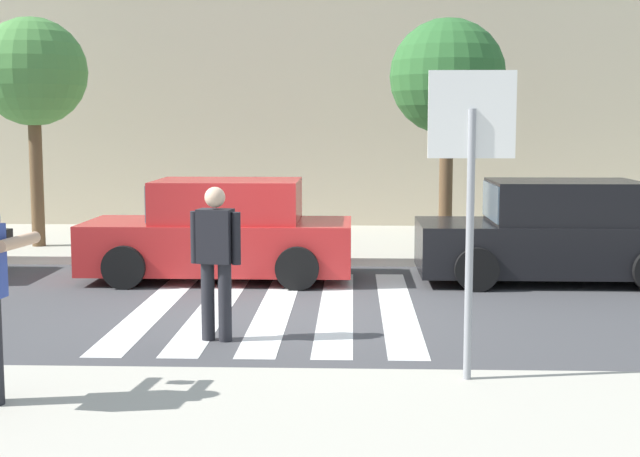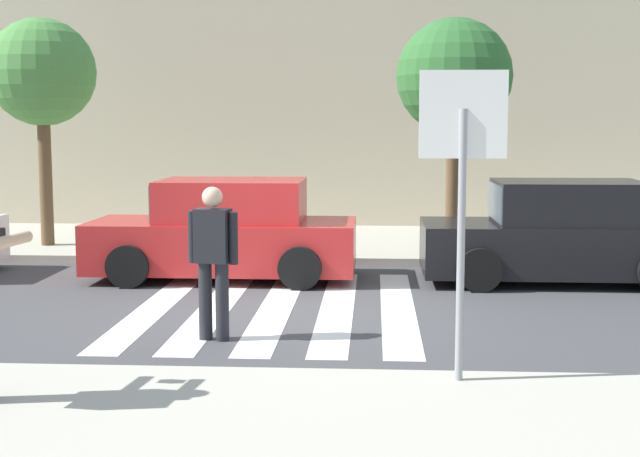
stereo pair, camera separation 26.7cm
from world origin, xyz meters
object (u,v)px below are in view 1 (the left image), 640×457
pedestrian_crossing (216,254)px  street_tree_center (448,78)px  street_tree_west (33,74)px  stop_sign (471,156)px  parked_car_red (221,233)px  parked_car_black (556,234)px

pedestrian_crossing → street_tree_center: (3.17, 6.14, 2.22)m
pedestrian_crossing → street_tree_west: (-4.32, 6.52, 2.33)m
pedestrian_crossing → stop_sign: bearing=-36.3°
pedestrian_crossing → parked_car_red: size_ratio=0.42×
stop_sign → parked_car_red: (-3.06, 5.78, -1.41)m
parked_car_black → street_tree_west: street_tree_west is taller
parked_car_red → stop_sign: bearing=-62.1°
street_tree_west → street_tree_center: bearing=-2.8°
street_tree_west → stop_sign: bearing=-50.7°
pedestrian_crossing → street_tree_center: bearing=62.7°
pedestrian_crossing → street_tree_west: street_tree_west is taller
parked_car_black → parked_car_red: bearing=180.0°
parked_car_red → parked_car_black: (5.14, -0.00, 0.00)m
stop_sign → street_tree_west: 10.90m
stop_sign → street_tree_center: size_ratio=0.67×
stop_sign → parked_car_red: stop_sign is taller
parked_car_red → street_tree_west: (-3.81, 2.61, 2.58)m
parked_car_black → street_tree_center: (-1.45, 2.23, 2.47)m
parked_car_red → street_tree_center: 4.97m
stop_sign → parked_car_black: size_ratio=0.67×
parked_car_black → street_tree_center: size_ratio=1.00×
pedestrian_crossing → street_tree_west: bearing=123.6°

